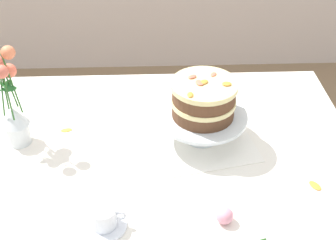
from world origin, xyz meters
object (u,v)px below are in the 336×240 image
dining_table (146,181)px  flower_vase (12,108)px  layer_cake (204,99)px  teacup (104,219)px  fallen_rose (225,217)px  cake_stand (202,119)px

dining_table → flower_vase: 0.48m
layer_cake → flower_vase: 0.60m
flower_vase → teacup: (0.31, -0.37, -0.11)m
layer_cake → fallen_rose: layer_cake is taller
teacup → cake_stand: bearing=50.7°
cake_stand → layer_cake: layer_cake is taller
layer_cake → flower_vase: size_ratio=0.60×
dining_table → fallen_rose: size_ratio=9.08×
cake_stand → flower_vase: size_ratio=0.83×
fallen_rose → layer_cake: bearing=94.3°
cake_stand → layer_cake: bearing=-91.9°
flower_vase → layer_cake: bearing=-0.8°
teacup → dining_table: bearing=67.8°
fallen_rose → flower_vase: bearing=149.6°
cake_stand → teacup: (-0.30, -0.36, -0.05)m
dining_table → flower_vase: flower_vase is taller
teacup → fallen_rose: size_ratio=0.79×
cake_stand → layer_cake: (-0.00, -0.00, 0.08)m
dining_table → fallen_rose: bearing=-50.0°
cake_stand → fallen_rose: size_ratio=1.88×
cake_stand → flower_vase: bearing=179.2°
layer_cake → flower_vase: (-0.60, 0.01, -0.03)m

